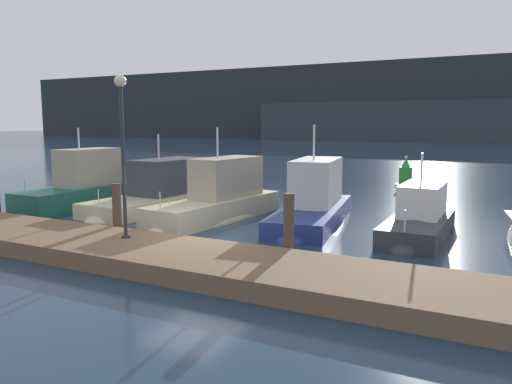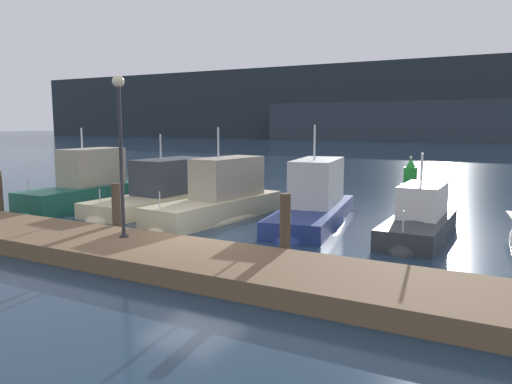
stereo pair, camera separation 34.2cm
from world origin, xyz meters
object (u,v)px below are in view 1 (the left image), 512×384
motorboat_berth_1 (81,196)px  motorboat_berth_3 (218,207)px  motorboat_berth_2 (160,200)px  motorboat_berth_5 (419,229)px  channel_buoy (405,176)px  motorboat_berth_4 (313,211)px  dock_lamppost (122,131)px

motorboat_berth_1 → motorboat_berth_3: 6.60m
motorboat_berth_2 → motorboat_berth_5: bearing=-1.8°
motorboat_berth_5 → channel_buoy: 12.91m
motorboat_berth_2 → motorboat_berth_4: (6.74, 0.31, 0.03)m
motorboat_berth_3 → motorboat_berth_2: bearing=167.4°
motorboat_berth_5 → motorboat_berth_4: bearing=170.7°
motorboat_berth_3 → channel_buoy: bearing=71.5°
motorboat_berth_5 → channel_buoy: motorboat_berth_5 is taller
motorboat_berth_3 → motorboat_berth_4: bearing=17.2°
motorboat_berth_2 → channel_buoy: bearing=57.8°
motorboat_berth_4 → channel_buoy: (0.96, 11.95, 0.24)m
motorboat_berth_2 → channel_buoy: motorboat_berth_2 is taller
motorboat_berth_5 → dock_lamppost: (-6.78, -5.95, 3.12)m
motorboat_berth_1 → dock_lamppost: 9.11m
motorboat_berth_5 → dock_lamppost: size_ratio=1.25×
motorboat_berth_3 → dock_lamppost: size_ratio=1.62×
motorboat_berth_1 → motorboat_berth_4: (9.98, 1.55, -0.10)m
motorboat_berth_3 → dock_lamppost: bearing=-85.4°
dock_lamppost → motorboat_berth_1: bearing=144.4°
channel_buoy → dock_lamppost: dock_lamppost is taller
motorboat_berth_2 → channel_buoy: 14.48m
motorboat_berth_2 → motorboat_berth_3: bearing=-12.6°
motorboat_berth_5 → channel_buoy: bearing=102.9°
motorboat_berth_5 → dock_lamppost: bearing=-138.7°
motorboat_berth_2 → motorboat_berth_5: size_ratio=1.39×
channel_buoy → dock_lamppost: (-3.91, -18.53, 2.72)m
motorboat_berth_3 → motorboat_berth_5: motorboat_berth_3 is taller
motorboat_berth_3 → motorboat_berth_5: (7.23, 0.42, -0.23)m
motorboat_berth_4 → motorboat_berth_2: bearing=-177.4°
motorboat_berth_1 → motorboat_berth_2: bearing=21.0°
motorboat_berth_2 → motorboat_berth_5: motorboat_berth_2 is taller
motorboat_berth_2 → dock_lamppost: dock_lamppost is taller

